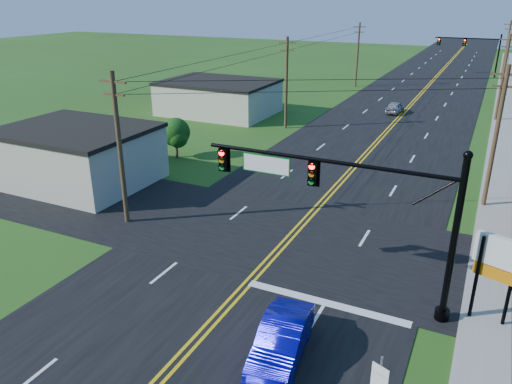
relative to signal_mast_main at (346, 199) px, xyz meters
The scene contains 19 objects.
ground 10.27m from the signal_mast_main, 118.47° to the right, with size 260.00×260.00×0.00m, color #274814.
road_main 42.49m from the signal_mast_main, 95.90° to the left, with size 16.00×220.00×0.04m, color black.
road_cross 7.56m from the signal_mast_main, 137.32° to the left, with size 70.00×10.00×0.04m, color black.
sidewalk 32.93m from the signal_mast_main, 79.10° to the left, with size 2.00×160.00×0.08m, color gray.
signal_mast_main is the anchor object (origin of this frame).
signal_mast_far 72.00m from the signal_mast_main, 89.92° to the left, with size 10.98×0.60×7.48m.
cream_bldg_near 22.33m from the signal_mast_main, 164.29° to the left, with size 10.20×8.20×4.10m.
cream_bldg_far 38.12m from the signal_mast_main, 127.88° to the left, with size 12.20×9.20×3.70m.
utility_pole_left_a 13.98m from the signal_mast_main, behind, with size 1.80×0.28×9.00m.
utility_pole_left_b 30.34m from the signal_mast_main, 117.14° to the left, with size 1.80×0.28×9.00m.
utility_pole_left_c 55.74m from the signal_mast_main, 104.37° to the left, with size 1.80×0.28×9.00m.
utility_pole_right_a 15.03m from the signal_mast_main, 68.69° to the left, with size 1.80×0.28×9.00m.
utility_pole_right_b 40.37m from the signal_mast_main, 82.22° to the left, with size 1.80×0.28×9.00m.
utility_pole_right_c 70.21m from the signal_mast_main, 85.54° to the left, with size 1.80×0.28×9.00m.
tree_left 23.22m from the signal_mast_main, 142.64° to the left, with size 2.40×2.40×3.37m.
blue_car 6.53m from the signal_mast_main, 98.21° to the right, with size 1.62×4.64×1.53m, color #08079A.
distant_car 39.27m from the signal_mast_main, 97.49° to the left, with size 1.53×3.79×1.29m, color #A7A7AC.
route_sign 7.93m from the signal_mast_main, 63.97° to the right, with size 0.58×0.26×2.46m.
pylon_sign 6.47m from the signal_mast_main, ahead, with size 1.90×0.88×3.95m.
Camera 1 is at (9.33, -11.29, 12.88)m, focal length 35.00 mm.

